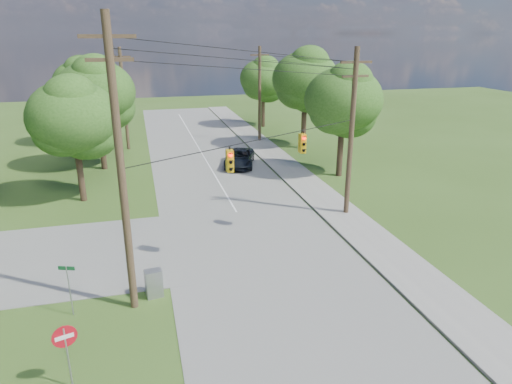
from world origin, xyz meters
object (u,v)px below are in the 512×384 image
object	(u,v)px
car_main_north	(240,158)
control_cabinet	(154,283)
pole_ne	(351,132)
do_not_enter_sign	(66,343)
pole_sw	(121,168)
pole_north_e	(260,94)
pole_north_w	(124,98)

from	to	relation	value
car_main_north	control_cabinet	world-z (taller)	car_main_north
pole_ne	car_main_north	size ratio (longest dim) A/B	2.00
pole_ne	do_not_enter_sign	world-z (taller)	pole_ne
pole_sw	control_cabinet	size ratio (longest dim) A/B	9.19
pole_sw	control_cabinet	world-z (taller)	pole_sw
do_not_enter_sign	pole_ne	bearing A→B (deg)	20.24
pole_north_e	do_not_enter_sign	world-z (taller)	pole_north_e
pole_north_w	control_cabinet	world-z (taller)	pole_north_w
pole_north_e	car_main_north	bearing A→B (deg)	-115.09
pole_north_w	car_main_north	size ratio (longest dim) A/B	1.90
pole_north_w	car_main_north	distance (m)	13.97
pole_sw	pole_ne	distance (m)	15.51
car_main_north	control_cabinet	xyz separation A→B (m)	(-8.34, -19.87, -0.11)
pole_ne	car_main_north	world-z (taller)	pole_ne
control_cabinet	pole_sw	bearing A→B (deg)	-156.11
pole_sw	pole_north_e	size ratio (longest dim) A/B	1.20
pole_north_e	control_cabinet	distance (m)	31.94
control_cabinet	do_not_enter_sign	bearing A→B (deg)	-130.69
pole_ne	pole_north_w	distance (m)	26.03
control_cabinet	pole_north_e	bearing A→B (deg)	56.18
pole_north_w	do_not_enter_sign	size ratio (longest dim) A/B	4.17
pole_north_e	car_main_north	xyz separation A→B (m)	(-4.27, -9.13, -4.37)
car_main_north	do_not_enter_sign	bearing A→B (deg)	-97.32
pole_sw	pole_north_w	size ratio (longest dim) A/B	1.20
pole_north_e	control_cabinet	size ratio (longest dim) A/B	7.66
pole_north_w	control_cabinet	size ratio (longest dim) A/B	7.66
pole_sw	pole_ne	world-z (taller)	pole_sw
pole_sw	do_not_enter_sign	bearing A→B (deg)	-114.97
pole_sw	do_not_enter_sign	size ratio (longest dim) A/B	5.00
pole_north_e	control_cabinet	world-z (taller)	pole_north_e
control_cabinet	do_not_enter_sign	distance (m)	5.90
car_main_north	control_cabinet	distance (m)	21.55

